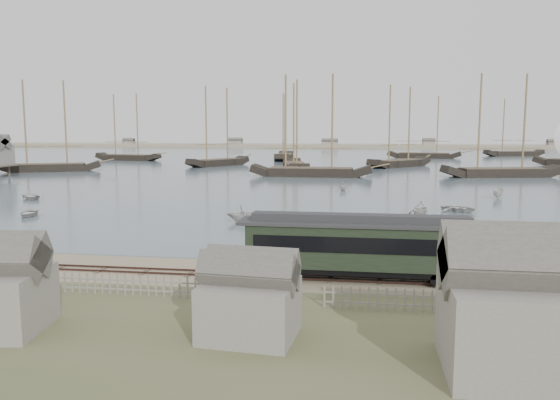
# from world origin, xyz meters

# --- Properties ---
(ground) EXTENTS (600.00, 600.00, 0.00)m
(ground) POSITION_xyz_m (0.00, 0.00, 0.00)
(ground) COLOR tan
(ground) RESTS_ON ground
(harbor_water) EXTENTS (600.00, 336.00, 0.06)m
(harbor_water) POSITION_xyz_m (0.00, 170.00, 0.03)
(harbor_water) COLOR #40535C
(harbor_water) RESTS_ON ground
(rail_track) EXTENTS (120.00, 1.80, 0.16)m
(rail_track) POSITION_xyz_m (0.00, -2.00, 0.04)
(rail_track) COLOR #3B2520
(rail_track) RESTS_ON ground
(picket_fence_west) EXTENTS (19.00, 0.10, 1.20)m
(picket_fence_west) POSITION_xyz_m (-6.50, -7.00, 0.00)
(picket_fence_west) COLOR slate
(picket_fence_west) RESTS_ON ground
(picket_fence_east) EXTENTS (15.00, 0.10, 1.20)m
(picket_fence_east) POSITION_xyz_m (12.50, -7.50, 0.00)
(picket_fence_east) COLOR slate
(picket_fence_east) RESTS_ON ground
(shed_mid) EXTENTS (4.00, 3.50, 3.60)m
(shed_mid) POSITION_xyz_m (2.00, -12.00, 0.00)
(shed_mid) COLOR slate
(shed_mid) RESTS_ON ground
(shed_right) EXTENTS (6.00, 5.00, 5.10)m
(shed_right) POSITION_xyz_m (13.00, -14.00, 0.00)
(shed_right) COLOR slate
(shed_right) RESTS_ON ground
(far_spit) EXTENTS (500.00, 20.00, 1.80)m
(far_spit) POSITION_xyz_m (0.00, 250.00, 0.00)
(far_spit) COLOR tan
(far_spit) RESTS_ON ground
(passenger_coach) EXTENTS (14.60, 2.82, 3.55)m
(passenger_coach) POSITION_xyz_m (6.69, -2.00, 2.23)
(passenger_coach) COLOR black
(passenger_coach) RESTS_ON ground
(beached_dinghy) EXTENTS (2.93, 3.97, 0.80)m
(beached_dinghy) POSITION_xyz_m (1.30, -0.21, 0.40)
(beached_dinghy) COLOR beige
(beached_dinghy) RESTS_ON ground
(rowboat_0) EXTENTS (3.89, 3.18, 0.70)m
(rowboat_0) POSITION_xyz_m (-28.06, 17.70, 0.41)
(rowboat_0) COLOR beige
(rowboat_0) RESTS_ON harbor_water
(rowboat_1) EXTENTS (3.63, 3.89, 1.66)m
(rowboat_1) POSITION_xyz_m (-4.87, 17.72, 0.89)
(rowboat_1) COLOR beige
(rowboat_1) RESTS_ON harbor_water
(rowboat_2) EXTENTS (4.20, 2.67, 1.52)m
(rowboat_2) POSITION_xyz_m (-1.08, 8.52, 0.82)
(rowboat_2) COLOR beige
(rowboat_2) RESTS_ON harbor_water
(rowboat_3) EXTENTS (4.19, 4.63, 0.79)m
(rowboat_3) POSITION_xyz_m (17.57, 27.85, 0.45)
(rowboat_3) COLOR beige
(rowboat_3) RESTS_ON harbor_water
(rowboat_4) EXTENTS (4.16, 3.95, 1.72)m
(rowboat_4) POSITION_xyz_m (12.90, 23.20, 0.92)
(rowboat_4) COLOR beige
(rowboat_4) RESTS_ON harbor_water
(rowboat_5) EXTENTS (3.68, 2.22, 1.33)m
(rowboat_5) POSITION_xyz_m (24.80, 40.91, 0.73)
(rowboat_5) COLOR beige
(rowboat_5) RESTS_ON harbor_water
(rowboat_6) EXTENTS (4.21, 4.51, 0.76)m
(rowboat_6) POSITION_xyz_m (-36.58, 31.06, 0.44)
(rowboat_6) COLOR beige
(rowboat_6) RESTS_ON harbor_water
(rowboat_7) EXTENTS (2.73, 2.39, 1.38)m
(rowboat_7) POSITION_xyz_m (4.03, 47.56, 0.75)
(rowboat_7) COLOR beige
(rowboat_7) RESTS_ON harbor_water
(schooner_0) EXTENTS (21.32, 13.51, 20.00)m
(schooner_0) POSITION_xyz_m (-61.34, 76.37, 10.06)
(schooner_0) COLOR black
(schooner_0) RESTS_ON harbor_water
(schooner_1) EXTENTS (13.59, 18.75, 20.00)m
(schooner_1) POSITION_xyz_m (-29.40, 100.32, 10.06)
(schooner_1) COLOR black
(schooner_1) RESTS_ON harbor_water
(schooner_2) EXTENTS (23.76, 5.57, 20.00)m
(schooner_2) POSITION_xyz_m (-3.15, 72.10, 10.06)
(schooner_2) COLOR black
(schooner_2) RESTS_ON harbor_water
(schooner_3) EXTENTS (17.15, 19.43, 20.00)m
(schooner_3) POSITION_xyz_m (16.03, 103.48, 10.06)
(schooner_3) COLOR black
(schooner_3) RESTS_ON harbor_water
(schooner_4) EXTENTS (23.87, 10.28, 20.00)m
(schooner_4) POSITION_xyz_m (33.80, 76.46, 10.06)
(schooner_4) COLOR black
(schooner_4) RESTS_ON harbor_water
(schooner_6) EXTENTS (21.28, 8.57, 20.00)m
(schooner_6) POSITION_xyz_m (-62.87, 120.80, 10.06)
(schooner_6) COLOR black
(schooner_6) RESTS_ON harbor_water
(schooner_7) EXTENTS (7.27, 23.59, 20.00)m
(schooner_7) POSITION_xyz_m (-16.87, 130.90, 10.06)
(schooner_7) COLOR black
(schooner_7) RESTS_ON harbor_water
(schooner_8) EXTENTS (23.67, 9.33, 20.00)m
(schooner_8) POSITION_xyz_m (26.60, 147.33, 10.06)
(schooner_8) COLOR black
(schooner_8) RESTS_ON harbor_water
(schooner_9) EXTENTS (21.73, 11.20, 20.00)m
(schooner_9) POSITION_xyz_m (59.36, 166.62, 10.06)
(schooner_9) COLOR black
(schooner_9) RESTS_ON harbor_water
(schooner_10) EXTENTS (9.56, 23.00, 20.00)m
(schooner_10) POSITION_xyz_m (-8.07, 87.11, 10.06)
(schooner_10) COLOR black
(schooner_10) RESTS_ON harbor_water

